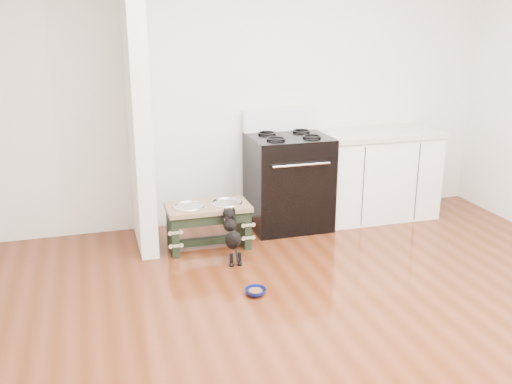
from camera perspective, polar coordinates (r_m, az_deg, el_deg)
name	(u,v)px	position (r m, az deg, el deg)	size (l,w,h in m)	color
ground	(362,341)	(3.92, 10.52, -14.43)	(5.00, 5.00, 0.00)	#4C210D
room_shell	(377,93)	(3.37, 12.04, 9.69)	(5.00, 5.00, 5.00)	silver
partition_wall	(137,98)	(5.11, -11.80, 9.16)	(0.15, 0.80, 2.70)	silver
oven_range	(288,180)	(5.65, 3.23, 1.21)	(0.76, 0.69, 1.14)	black
cabinet_run	(376,174)	(6.06, 11.93, 1.75)	(1.24, 0.64, 0.91)	white
dog_feeder	(208,217)	(5.17, -4.79, -2.55)	(0.75, 0.40, 0.42)	black
puppy	(232,234)	(4.90, -2.42, -4.19)	(0.13, 0.38, 0.45)	black
floor_bowl	(255,292)	(4.41, -0.05, -9.95)	(0.20, 0.20, 0.05)	#0C1259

